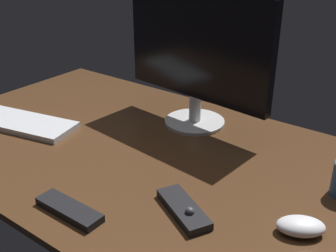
% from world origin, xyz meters
% --- Properties ---
extents(desk, '(1.40, 0.84, 0.02)m').
position_xyz_m(desk, '(0.00, 0.00, 0.01)').
color(desk, '#4C301C').
rests_on(desk, ground).
extents(monitor, '(0.52, 0.20, 0.42)m').
position_xyz_m(monitor, '(0.04, 0.24, 0.26)').
color(monitor, silver).
rests_on(monitor, desk).
extents(keyboard, '(0.39, 0.21, 0.02)m').
position_xyz_m(keyboard, '(-0.40, -0.11, 0.03)').
color(keyboard, silver).
rests_on(keyboard, desk).
extents(computer_mouse, '(0.12, 0.11, 0.04)m').
position_xyz_m(computer_mouse, '(0.52, -0.08, 0.04)').
color(computer_mouse, silver).
rests_on(computer_mouse, desk).
extents(media_remote, '(0.17, 0.13, 0.03)m').
position_xyz_m(media_remote, '(0.28, -0.17, 0.03)').
color(media_remote, black).
rests_on(media_remote, desk).
extents(tv_remote, '(0.17, 0.05, 0.02)m').
position_xyz_m(tv_remote, '(0.08, -0.33, 0.03)').
color(tv_remote, black).
rests_on(tv_remote, desk).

